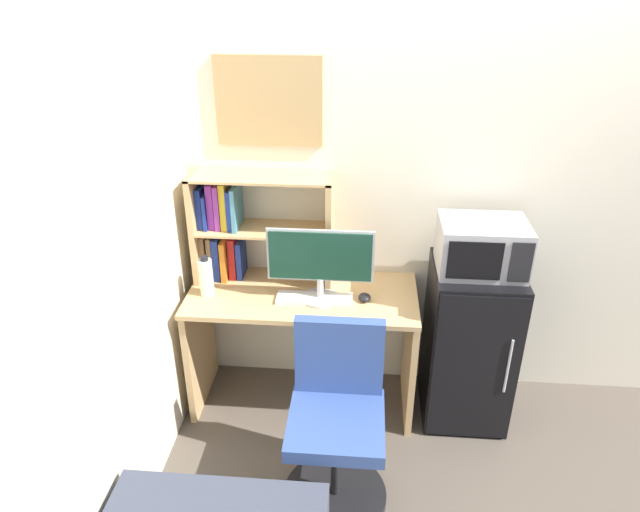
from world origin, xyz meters
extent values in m
cube|color=silver|center=(0.40, 0.02, 1.30)|extent=(6.40, 0.04, 2.60)
cube|color=silver|center=(-1.62, -1.60, 1.30)|extent=(0.04, 4.40, 2.60)
cube|color=tan|center=(-0.92, -0.29, 0.74)|extent=(1.27, 0.57, 0.03)
cube|color=tan|center=(-1.53, -0.29, 0.36)|extent=(0.04, 0.51, 0.73)
cube|color=tan|center=(-0.30, -0.29, 0.36)|extent=(0.04, 0.51, 0.73)
cube|color=tan|center=(-1.52, -0.13, 1.07)|extent=(0.03, 0.26, 0.62)
cube|color=tan|center=(-0.78, -0.13, 1.07)|extent=(0.03, 0.26, 0.62)
cube|color=tan|center=(-1.15, -0.13, 1.37)|extent=(0.77, 0.26, 0.01)
cube|color=tan|center=(-1.15, -0.13, 1.07)|extent=(0.71, 0.26, 0.01)
cube|color=brown|center=(-1.49, -0.11, 0.89)|extent=(0.03, 0.20, 0.27)
cube|color=brown|center=(-1.45, -0.11, 0.89)|extent=(0.03, 0.18, 0.26)
cube|color=navy|center=(-1.42, -0.11, 0.88)|extent=(0.04, 0.19, 0.26)
cube|color=orange|center=(-1.37, -0.11, 0.88)|extent=(0.03, 0.21, 0.24)
cube|color=#B21E1E|center=(-1.33, -0.10, 0.88)|extent=(0.04, 0.16, 0.25)
cube|color=navy|center=(-1.29, -0.10, 0.87)|extent=(0.03, 0.16, 0.23)
cube|color=navy|center=(-1.49, -0.11, 1.19)|extent=(0.03, 0.18, 0.23)
cube|color=navy|center=(-1.46, -0.11, 1.17)|extent=(0.02, 0.20, 0.20)
cube|color=purple|center=(-1.43, -0.10, 1.20)|extent=(0.04, 0.17, 0.26)
cube|color=purple|center=(-1.39, -0.11, 1.20)|extent=(0.03, 0.19, 0.25)
cube|color=gold|center=(-1.35, -0.11, 1.20)|extent=(0.03, 0.18, 0.26)
cube|color=navy|center=(-1.32, -0.11, 1.19)|extent=(0.02, 0.19, 0.23)
cube|color=teal|center=(-1.29, -0.12, 1.20)|extent=(0.02, 0.22, 0.25)
cylinder|color=#B7B7BC|center=(-0.81, -0.34, 0.76)|extent=(0.21, 0.21, 0.02)
cylinder|color=#B7B7BC|center=(-0.81, -0.34, 0.83)|extent=(0.04, 0.04, 0.11)
cube|color=#B7B7BC|center=(-0.81, -0.34, 1.02)|extent=(0.56, 0.01, 0.29)
cube|color=#193D2D|center=(-0.81, -0.34, 1.02)|extent=(0.54, 0.02, 0.27)
cube|color=silver|center=(-0.84, -0.36, 0.77)|extent=(0.41, 0.13, 0.02)
ellipsoid|color=black|center=(-0.57, -0.33, 0.77)|extent=(0.07, 0.08, 0.04)
cylinder|color=silver|center=(-1.44, -0.34, 0.86)|extent=(0.08, 0.08, 0.21)
cylinder|color=black|center=(-1.44, -0.34, 0.98)|extent=(0.04, 0.04, 0.02)
cube|color=black|center=(0.02, -0.27, 0.47)|extent=(0.46, 0.50, 0.94)
cube|color=black|center=(0.02, -0.53, 0.47)|extent=(0.44, 0.01, 0.91)
cylinder|color=#B2B2B7|center=(0.18, -0.54, 0.52)|extent=(0.01, 0.01, 0.33)
cube|color=#ADADB2|center=(0.02, -0.27, 1.08)|extent=(0.44, 0.34, 0.27)
cube|color=black|center=(-0.04, -0.45, 1.08)|extent=(0.27, 0.01, 0.20)
cube|color=black|center=(0.18, -0.45, 1.08)|extent=(0.11, 0.01, 0.21)
cylinder|color=black|center=(-0.69, -0.99, 0.02)|extent=(0.51, 0.51, 0.04)
cylinder|color=black|center=(-0.69, -0.99, 0.24)|extent=(0.04, 0.04, 0.44)
cube|color=#334C8C|center=(-0.69, -0.99, 0.48)|extent=(0.44, 0.44, 0.07)
cube|color=#334C8C|center=(-0.69, -0.79, 0.72)|extent=(0.42, 0.06, 0.40)
cube|color=tan|center=(-1.11, -0.01, 1.74)|extent=(0.56, 0.02, 0.46)
camera|label=1|loc=(-0.59, -3.00, 2.38)|focal=32.20mm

